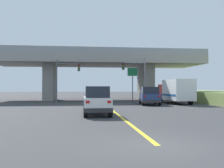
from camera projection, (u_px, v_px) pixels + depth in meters
ground at (99, 100)px, 39.28m from camera, size 160.00×160.00×0.00m
overpass_bridge at (99, 65)px, 39.35m from camera, size 31.20×9.39×7.57m
lane_divider_stripe at (111, 109)px, 22.27m from camera, size 0.20×28.01×0.01m
suv_lead at (97, 101)px, 17.83m from camera, size 1.86×4.31×2.02m
suv_crossing at (150, 96)px, 28.38m from camera, size 2.64×4.70×2.02m
box_truck at (176, 91)px, 30.48m from camera, size 2.33×6.90×2.89m
sedan_oncoming at (90, 92)px, 50.34m from camera, size 1.98×4.28×2.02m
traffic_signal_nearside at (137, 74)px, 34.43m from camera, size 3.23×0.36×6.04m
traffic_signal_farside at (65, 75)px, 33.57m from camera, size 3.18×0.36×5.67m
highway_sign at (133, 76)px, 36.50m from camera, size 1.52×0.17×4.97m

